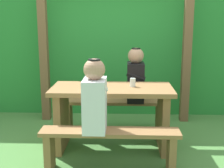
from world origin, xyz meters
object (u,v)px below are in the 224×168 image
(picnic_table, at_px, (112,107))
(person_white_shirt, at_px, (95,98))
(drinking_glass, at_px, (133,82))
(bottle_left, at_px, (96,78))
(bench_near, at_px, (110,142))
(bench_far, at_px, (114,109))
(person_black_coat, at_px, (136,77))
(cell_phone, at_px, (102,86))

(picnic_table, distance_m, person_white_shirt, 0.63)
(drinking_glass, bearing_deg, bottle_left, 170.84)
(bench_near, distance_m, drinking_glass, 0.81)
(bench_near, relative_size, person_white_shirt, 1.95)
(person_white_shirt, bearing_deg, bench_near, -1.28)
(bench_far, relative_size, person_white_shirt, 1.95)
(bench_far, distance_m, drinking_glass, 0.76)
(bottle_left, bearing_deg, bench_far, 67.01)
(bench_near, bearing_deg, person_black_coat, 75.33)
(bench_near, xyz_separation_m, person_black_coat, (0.29, 1.12, 0.46))
(picnic_table, relative_size, person_white_shirt, 1.95)
(person_white_shirt, relative_size, bottle_left, 3.12)
(person_white_shirt, xyz_separation_m, person_black_coat, (0.44, 1.12, 0.00))
(person_black_coat, xyz_separation_m, bottle_left, (-0.49, -0.45, 0.07))
(picnic_table, relative_size, person_black_coat, 1.95)
(picnic_table, xyz_separation_m, person_black_coat, (0.29, 0.56, 0.26))
(bench_near, distance_m, bench_far, 1.12)
(person_white_shirt, height_order, drinking_glass, person_white_shirt)
(cell_phone, bearing_deg, bench_near, -96.87)
(person_white_shirt, bearing_deg, person_black_coat, 68.41)
(bench_far, xyz_separation_m, person_white_shirt, (-0.15, -1.12, 0.46))
(picnic_table, height_order, drinking_glass, drinking_glass)
(person_white_shirt, xyz_separation_m, cell_phone, (0.03, 0.58, -0.01))
(picnic_table, bearing_deg, bench_far, 90.00)
(picnic_table, height_order, bench_far, picnic_table)
(picnic_table, height_order, cell_phone, cell_phone)
(person_black_coat, xyz_separation_m, drinking_glass, (-0.05, -0.52, 0.03))
(bench_far, bearing_deg, cell_phone, -102.37)
(drinking_glass, height_order, bottle_left, bottle_left)
(person_white_shirt, distance_m, cell_phone, 0.58)
(drinking_glass, bearing_deg, picnic_table, -171.53)
(bottle_left, bearing_deg, cell_phone, -49.56)
(bench_near, bearing_deg, picnic_table, 90.00)
(bench_far, height_order, person_black_coat, person_black_coat)
(bottle_left, bearing_deg, drinking_glass, -9.16)
(bench_near, bearing_deg, bottle_left, 106.16)
(bench_near, xyz_separation_m, drinking_glass, (0.24, 0.60, 0.49))
(bench_near, relative_size, drinking_glass, 14.19)
(bench_near, bearing_deg, person_white_shirt, 178.72)
(picnic_table, height_order, bench_near, picnic_table)
(picnic_table, distance_m, bottle_left, 0.40)
(drinking_glass, relative_size, cell_phone, 0.70)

